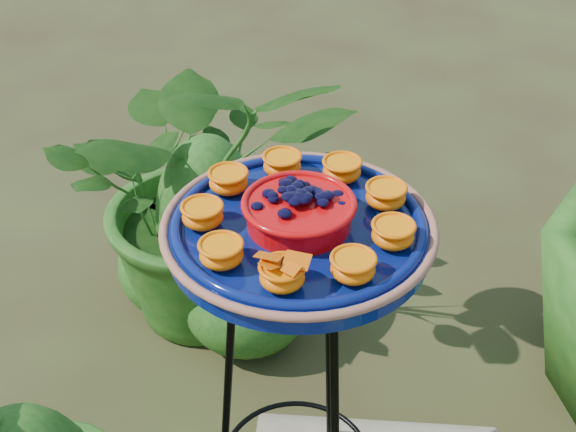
# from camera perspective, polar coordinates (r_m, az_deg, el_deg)

# --- Properties ---
(tripod_stand) EXTENTS (0.36, 0.36, 0.79)m
(tripod_stand) POSITION_cam_1_polar(r_m,az_deg,el_deg) (1.45, 0.66, -11.90)
(tripod_stand) COLOR black
(tripod_stand) RESTS_ON ground
(feeder_dish) EXTENTS (0.50, 0.50, 0.09)m
(feeder_dish) POSITION_cam_1_polar(r_m,az_deg,el_deg) (1.21, 0.77, -0.68)
(feeder_dish) COLOR #071356
(feeder_dish) RESTS_ON tripod_stand
(shrub_back_left) EXTENTS (0.91, 0.85, 0.81)m
(shrub_back_left) POSITION_cam_1_polar(r_m,az_deg,el_deg) (2.09, -5.77, 2.20)
(shrub_back_left) COLOR #154512
(shrub_back_left) RESTS_ON ground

